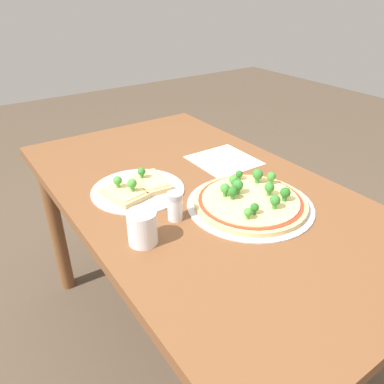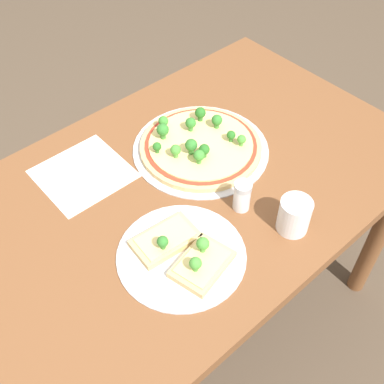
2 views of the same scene
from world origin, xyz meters
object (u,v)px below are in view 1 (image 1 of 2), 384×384
(drinking_cup, at_px, (142,228))
(condiment_shaker, at_px, (175,206))
(pizza_tray_slice, at_px, (137,188))
(pizza_tray_whole, at_px, (251,201))
(dining_table, at_px, (199,213))

(drinking_cup, relative_size, condiment_shaker, 1.08)
(pizza_tray_slice, height_order, condiment_shaker, condiment_shaker)
(pizza_tray_slice, distance_m, condiment_shaker, 0.20)
(condiment_shaker, bearing_deg, pizza_tray_slice, -176.03)
(pizza_tray_whole, relative_size, pizza_tray_slice, 1.27)
(dining_table, relative_size, drinking_cup, 15.42)
(pizza_tray_slice, xyz_separation_m, condiment_shaker, (0.20, 0.01, 0.03))
(pizza_tray_whole, bearing_deg, dining_table, -157.60)
(pizza_tray_slice, bearing_deg, dining_table, 58.62)
(dining_table, relative_size, condiment_shaker, 16.69)
(drinking_cup, bearing_deg, condiment_shaker, 109.70)
(dining_table, relative_size, pizza_tray_slice, 4.64)
(pizza_tray_slice, height_order, drinking_cup, drinking_cup)
(dining_table, bearing_deg, condiment_shaker, -57.35)
(dining_table, distance_m, condiment_shaker, 0.22)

